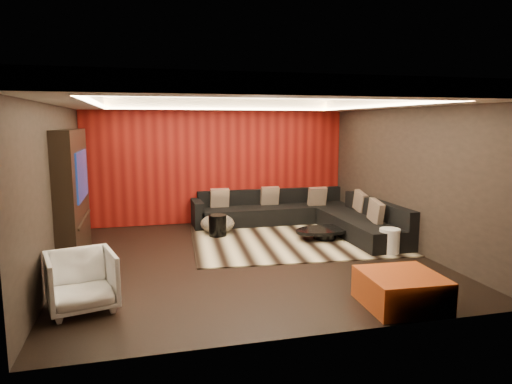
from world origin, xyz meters
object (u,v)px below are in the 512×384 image
object	(u,v)px
coffee_table	(325,234)
orange_ottoman	(401,290)
armchair	(81,281)
white_side_table	(389,241)
drum_stool	(218,225)
sectional_sofa	(305,216)

from	to	relation	value
coffee_table	orange_ottoman	distance (m)	3.35
orange_ottoman	armchair	xyz separation A→B (m)	(-3.91, 0.88, 0.16)
orange_ottoman	armchair	distance (m)	4.01
white_side_table	armchair	size ratio (longest dim) A/B	0.56
coffee_table	armchair	bearing A→B (deg)	-150.12
white_side_table	armchair	distance (m)	5.16
coffee_table	armchair	size ratio (longest dim) A/B	1.51
coffee_table	drum_stool	distance (m)	2.17
drum_stool	sectional_sofa	bearing A→B (deg)	7.80
coffee_table	white_side_table	distance (m)	1.40
coffee_table	armchair	distance (m)	4.93
drum_stool	coffee_table	bearing A→B (deg)	-20.64
white_side_table	orange_ottoman	distance (m)	2.40
armchair	sectional_sofa	size ratio (longest dim) A/B	0.22
orange_ottoman	sectional_sofa	size ratio (longest dim) A/B	0.26
sectional_sofa	coffee_table	bearing A→B (deg)	-88.02
drum_stool	sectional_sofa	size ratio (longest dim) A/B	0.12
armchair	orange_ottoman	bearing A→B (deg)	-27.17
drum_stool	orange_ottoman	bearing A→B (deg)	-67.84
coffee_table	armchair	world-z (taller)	armchair
drum_stool	armchair	distance (m)	3.92
white_side_table	coffee_table	bearing A→B (deg)	121.40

